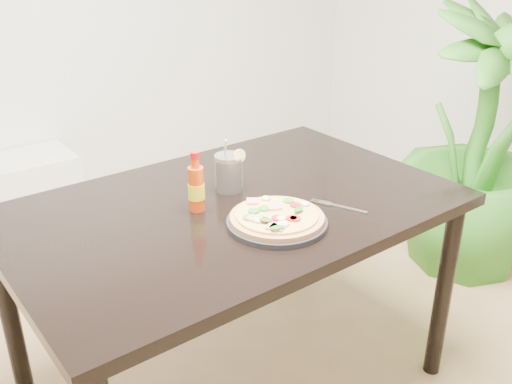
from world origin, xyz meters
TOP-DOWN VIEW (x-y plane):
  - dining_table at (-0.10, 0.57)m, footprint 1.40×0.90m
  - plate at (-0.08, 0.37)m, footprint 0.30×0.30m
  - pizza at (-0.08, 0.37)m, footprint 0.28×0.28m
  - hot_sauce_bottle at (-0.21, 0.60)m, footprint 0.05×0.05m
  - cola_cup at (-0.05, 0.66)m, footprint 0.10×0.09m
  - fork at (0.14, 0.35)m, footprint 0.09×0.18m
  - houseplant at (1.33, 0.60)m, footprint 0.77×0.77m
  - plant_pot at (1.33, 0.60)m, footprint 0.28×0.28m

SIDE VIEW (x-z plane):
  - plant_pot at x=1.33m, z-range 0.00..0.22m
  - houseplant at x=1.33m, z-range 0.00..1.26m
  - dining_table at x=-0.10m, z-range 0.29..1.04m
  - fork at x=0.14m, z-range 0.75..0.76m
  - plate at x=-0.08m, z-range 0.75..0.77m
  - pizza at x=-0.08m, z-range 0.76..0.79m
  - cola_cup at x=-0.05m, z-range 0.72..0.90m
  - hot_sauce_bottle at x=-0.21m, z-range 0.73..0.92m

